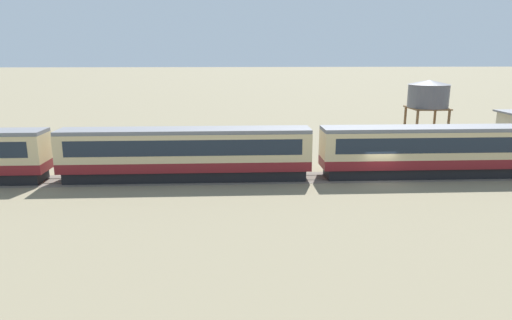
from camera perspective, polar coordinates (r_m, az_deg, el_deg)
The scene contains 4 objects.
ground_plane at distance 38.98m, azimuth 15.06°, elevation -2.51°, with size 600.00×600.00×0.00m, color #7A7056.
passenger_train at distance 37.88m, azimuth -8.34°, elevation 1.05°, with size 106.74×2.92×4.28m.
railway_track at distance 38.35m, azimuth 0.66°, elevation -2.29°, with size 168.32×3.60×0.04m.
water_tower at distance 54.82m, azimuth 20.74°, elevation 7.64°, with size 4.64×4.64×7.35m.
Camera 1 is at (-11.94, -35.64, 10.32)m, focal length 32.00 mm.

